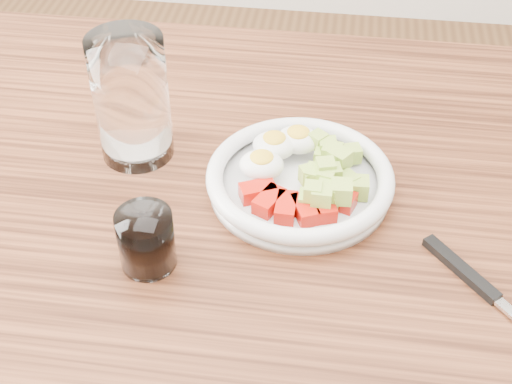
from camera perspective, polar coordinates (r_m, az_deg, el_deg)
The scene contains 5 objects.
dining_table at distance 0.93m, azimuth 0.53°, elevation -6.50°, with size 1.50×0.90×0.77m.
bowl at distance 0.88m, azimuth 3.55°, elevation 1.19°, with size 0.23×0.23×0.06m.
fork at distance 0.81m, azimuth 17.56°, elevation -7.20°, with size 0.16×0.18×0.01m.
water_glass at distance 0.91m, azimuth -9.94°, elevation 7.36°, with size 0.09×0.09×0.17m, color white.
coffee_glass at distance 0.79m, azimuth -8.78°, elevation -3.83°, with size 0.06×0.06×0.07m.
Camera 1 is at (0.08, -0.61, 1.36)m, focal length 50.00 mm.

